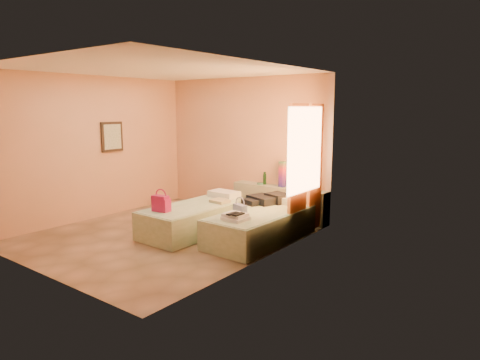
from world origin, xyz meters
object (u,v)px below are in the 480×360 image
object	(u,v)px
bed_right	(260,226)
towel_stack	(235,217)
magenta_handbag	(161,203)
flower_vase	(313,183)
water_bottle	(265,178)
blue_handbag	(240,209)
green_book	(292,188)
headboard_ledge	(279,203)
bed_left	(196,219)

from	to	relation	value
bed_right	towel_stack	distance (m)	0.73
magenta_handbag	bed_right	bearing A→B (deg)	27.77
flower_vase	magenta_handbag	size ratio (longest dim) A/B	0.96
water_bottle	blue_handbag	bearing A→B (deg)	-67.85
flower_vase	towel_stack	world-z (taller)	flower_vase
green_book	bed_right	bearing A→B (deg)	-57.72
blue_handbag	headboard_ledge	bearing A→B (deg)	119.20
flower_vase	bed_left	bearing A→B (deg)	-128.81
bed_left	magenta_handbag	world-z (taller)	magenta_handbag
bed_right	bed_left	bearing A→B (deg)	-166.16
water_bottle	towel_stack	world-z (taller)	water_bottle
magenta_handbag	bed_left	bearing A→B (deg)	71.61
headboard_ledge	magenta_handbag	size ratio (longest dim) A/B	7.15
bed_right	blue_handbag	bearing A→B (deg)	-114.21
towel_stack	bed_left	bearing A→B (deg)	161.79
blue_handbag	green_book	bearing A→B (deg)	109.21
bed_left	blue_handbag	world-z (taller)	blue_handbag
water_bottle	magenta_handbag	distance (m)	2.45
water_bottle	towel_stack	bearing A→B (deg)	-67.28
flower_vase	towel_stack	size ratio (longest dim) A/B	0.79
bed_right	magenta_handbag	size ratio (longest dim) A/B	6.98
flower_vase	magenta_handbag	bearing A→B (deg)	-122.12
headboard_ledge	blue_handbag	xyz separation A→B (m)	(0.36, -1.77, 0.26)
bed_right	magenta_handbag	bearing A→B (deg)	-143.11
bed_left	water_bottle	distance (m)	1.83
magenta_handbag	green_book	bearing A→B (deg)	56.36
bed_left	water_bottle	xyz separation A→B (m)	(0.31, 1.72, 0.52)
headboard_ledge	blue_handbag	world-z (taller)	blue_handbag
blue_handbag	magenta_handbag	bearing A→B (deg)	-134.51
green_book	towel_stack	world-z (taller)	green_book
green_book	towel_stack	distance (m)	2.05
green_book	magenta_handbag	xyz separation A→B (m)	(-1.11, -2.33, -0.03)
magenta_handbag	blue_handbag	bearing A→B (deg)	19.72
green_book	magenta_handbag	bearing A→B (deg)	-91.87
headboard_ledge	towel_stack	world-z (taller)	headboard_ledge
flower_vase	green_book	bearing A→B (deg)	-168.33
flower_vase	water_bottle	bearing A→B (deg)	-179.51
bed_right	magenta_handbag	xyz separation A→B (m)	(-1.32, -0.96, 0.38)
water_bottle	green_book	size ratio (longest dim) A/B	1.51
water_bottle	flower_vase	world-z (taller)	flower_vase
bed_left	flower_vase	xyz separation A→B (m)	(1.39, 1.73, 0.54)
flower_vase	magenta_handbag	xyz separation A→B (m)	(-1.52, -2.42, -0.15)
towel_stack	magenta_handbag	bearing A→B (deg)	-167.51
bed_left	magenta_handbag	distance (m)	0.79
flower_vase	magenta_handbag	distance (m)	2.86
water_bottle	green_book	world-z (taller)	water_bottle
headboard_ledge	bed_right	world-z (taller)	headboard_ledge
green_book	magenta_handbag	world-z (taller)	magenta_handbag
bed_left	towel_stack	world-z (taller)	towel_stack
green_book	blue_handbag	distance (m)	1.72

